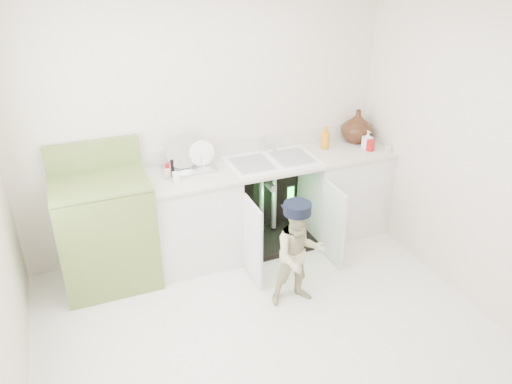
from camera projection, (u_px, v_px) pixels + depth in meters
ground at (268, 333)px, 3.92m from camera, size 3.50×3.50×0.00m
room_shell at (270, 192)px, 3.35m from camera, size 6.00×5.50×1.26m
counter_run at (274, 200)px, 4.90m from camera, size 2.44×1.02×1.23m
avocado_stove at (106, 230)px, 4.32m from camera, size 0.80×0.65×1.24m
repair_worker at (299, 254)px, 4.07m from camera, size 0.48×0.78×0.94m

